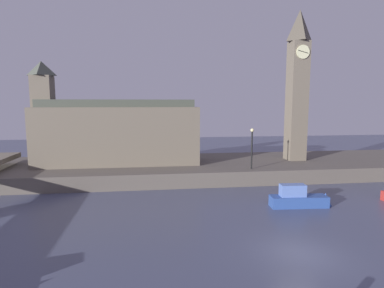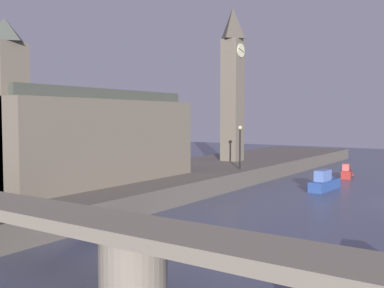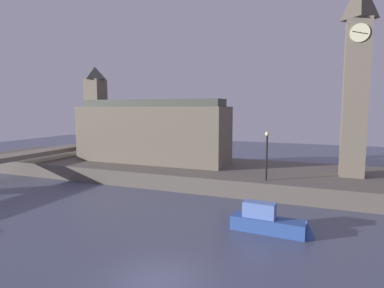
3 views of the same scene
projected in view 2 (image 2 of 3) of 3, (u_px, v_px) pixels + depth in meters
far_embankment at (186, 176)px, 43.84m from camera, size 70.00×12.00×1.50m
clock_tower at (232, 82)px, 50.65m from camera, size 2.19×2.24×17.09m
parliament_hall at (93, 136)px, 33.80m from camera, size 17.45×5.10×10.99m
bridge_span at (142, 247)px, 15.98m from camera, size 2.73×28.31×2.69m
streetlamp at (240, 142)px, 42.83m from camera, size 0.36×0.36×4.13m
boat_dinghy_red at (347, 173)px, 47.81m from camera, size 3.25×1.46×1.54m
boat_tour_blue at (326, 183)px, 40.10m from camera, size 5.11×1.51×1.90m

